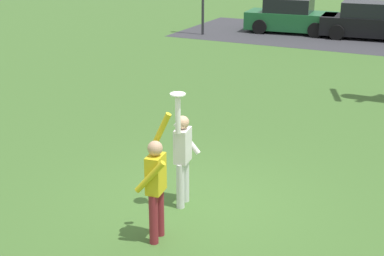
{
  "coord_description": "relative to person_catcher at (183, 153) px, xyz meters",
  "views": [
    {
      "loc": [
        3.87,
        -8.12,
        4.62
      ],
      "look_at": [
        -0.12,
        0.04,
        1.39
      ],
      "focal_mm": 52.68,
      "sensor_mm": 36.0,
      "label": 1
    }
  ],
  "objects": [
    {
      "name": "parked_car_green",
      "position": [
        -3.4,
        17.76,
        -0.25
      ],
      "size": [
        4.24,
        2.32,
        1.59
      ],
      "rotation": [
        0.0,
        0.0,
        0.09
      ],
      "color": "#1E6633",
      "rests_on": "ground_plane"
    },
    {
      "name": "frisbee_disc",
      "position": [
        0.03,
        -0.22,
        1.11
      ],
      "size": [
        0.25,
        0.25,
        0.02
      ],
      "primitive_type": "cylinder",
      "color": "white",
      "rests_on": "person_catcher"
    },
    {
      "name": "person_catcher",
      "position": [
        0.0,
        0.0,
        0.0
      ],
      "size": [
        0.49,
        0.57,
        2.08
      ],
      "rotation": [
        0.0,
        0.0,
        -1.43
      ],
      "color": "silver",
      "rests_on": "ground_plane"
    },
    {
      "name": "parked_car_black",
      "position": [
        0.12,
        17.84,
        -0.25
      ],
      "size": [
        4.24,
        2.32,
        1.59
      ],
      "rotation": [
        0.0,
        0.0,
        0.09
      ],
      "color": "black",
      "rests_on": "ground_plane"
    },
    {
      "name": "person_defender",
      "position": [
        0.17,
        -1.23,
        -0.0
      ],
      "size": [
        0.49,
        0.59,
        2.04
      ],
      "rotation": [
        0.0,
        0.0,
        1.71
      ],
      "color": "maroon",
      "rests_on": "ground_plane"
    },
    {
      "name": "parking_strip",
      "position": [
        0.14,
        17.46,
        -0.98
      ],
      "size": [
        16.66,
        6.4,
        0.01
      ],
      "primitive_type": "cube",
      "color": "#38383D",
      "rests_on": "ground_plane"
    },
    {
      "name": "ground_plane",
      "position": [
        0.21,
        0.15,
        -0.98
      ],
      "size": [
        120.0,
        120.0,
        0.0
      ],
      "primitive_type": "plane",
      "color": "#426B2D"
    }
  ]
}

